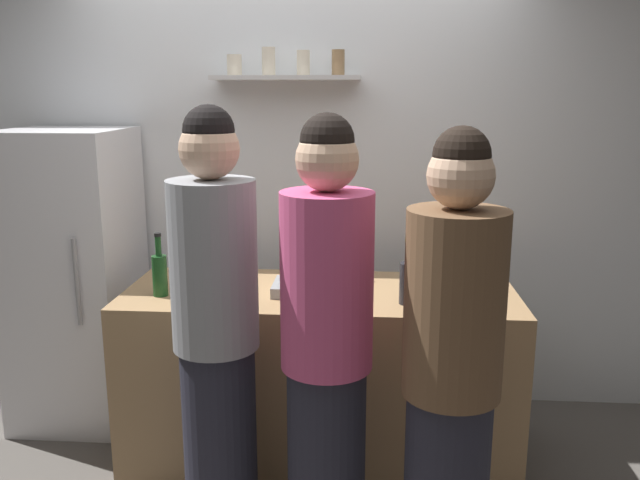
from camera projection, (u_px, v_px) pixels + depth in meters
back_wall_assembly at (297, 183)px, 3.82m from camera, size 4.80×0.32×2.60m
refrigerator at (75, 278)px, 3.62m from camera, size 0.63×0.67×1.63m
counter at (320, 376)px, 3.26m from camera, size 1.88×0.72×0.89m
baking_pan at (309, 288)px, 3.12m from camera, size 0.34×0.24×0.05m
utensil_holder at (221, 287)px, 3.01m from camera, size 0.09×0.09×0.22m
wine_bottle_green_glass at (160, 273)px, 3.06m from camera, size 0.07×0.07×0.30m
wine_bottle_dark_glass at (408, 280)px, 2.94m from camera, size 0.08×0.08×0.30m
water_bottle_plastic at (339, 259)px, 3.35m from camera, size 0.10×0.10×0.23m
person_brown_jacket at (451, 380)px, 2.25m from camera, size 0.34×0.34×1.72m
person_grey_hoodie at (216, 333)px, 2.58m from camera, size 0.34×0.34×1.78m
person_pink_top at (327, 353)px, 2.43m from camera, size 0.34×0.34×1.76m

